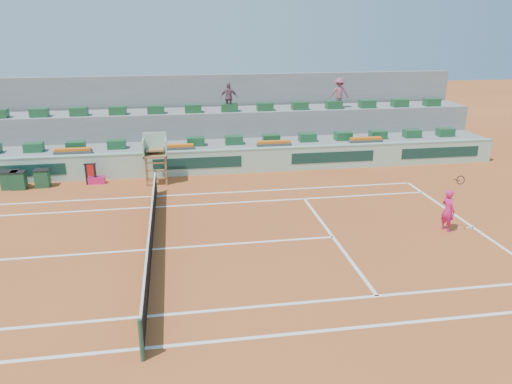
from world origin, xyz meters
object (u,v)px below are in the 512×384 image
drink_cooler_a (42,178)px  umpire_chair (155,151)px  tennis_player (448,210)px  player_bag (97,180)px

drink_cooler_a → umpire_chair: bearing=-2.3°
drink_cooler_a → tennis_player: tennis_player is taller
umpire_chair → drink_cooler_a: size_ratio=2.86×
player_bag → drink_cooler_a: bearing=-177.3°
player_bag → tennis_player: (13.57, -7.89, 0.63)m
player_bag → umpire_chair: bearing=-6.5°
umpire_chair → tennis_player: bearing=-35.2°
umpire_chair → player_bag: bearing=173.5°
tennis_player → umpire_chair: bearing=144.8°
drink_cooler_a → tennis_player: size_ratio=0.37×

